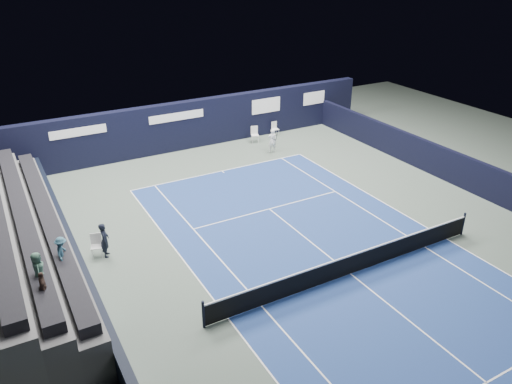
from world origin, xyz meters
TOP-DOWN VIEW (x-y plane):
  - ground at (0.00, 2.00)m, footprint 48.00×48.00m
  - court_surface at (0.00, 0.00)m, footprint 10.97×23.77m
  - enclosure_wall_right at (10.50, 6.00)m, footprint 0.30×22.00m
  - folding_chair_back_a at (4.12, 15.35)m, footprint 0.59×0.62m
  - folding_chair_back_b at (6.02, 15.84)m, footprint 0.43×0.41m
  - line_judge_chair at (-8.51, 6.36)m, footprint 0.55×0.54m
  - line_judge at (-8.18, 6.13)m, footprint 0.52×0.65m
  - court_markings at (0.00, 0.00)m, footprint 11.03×23.83m
  - tennis_net at (0.00, 0.00)m, footprint 12.90×0.10m
  - back_sponsor_wall at (0.01, 16.50)m, footprint 26.00×0.63m
  - side_barrier_left at (-9.50, 5.97)m, footprint 0.33×22.00m
  - tennis_player at (4.18, 13.12)m, footprint 0.65×0.88m

SIDE VIEW (x-z plane):
  - ground at x=0.00m, z-range 0.00..0.00m
  - court_surface at x=0.00m, z-range 0.00..0.01m
  - court_markings at x=0.00m, z-range 0.01..0.01m
  - tennis_net at x=0.00m, z-range -0.04..1.06m
  - folding_chair_back_b at x=6.02m, z-range 0.07..1.02m
  - line_judge_chair at x=-8.51m, z-range 0.07..1.08m
  - side_barrier_left at x=-9.50m, z-range 0.00..1.20m
  - folding_chair_back_a at x=4.12m, z-range 0.18..1.26m
  - tennis_player at x=4.18m, z-range 0.00..1.53m
  - line_judge at x=-8.18m, z-range 0.00..1.54m
  - enclosure_wall_right at x=10.50m, z-range 0.00..1.80m
  - back_sponsor_wall at x=0.01m, z-range 0.00..3.10m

